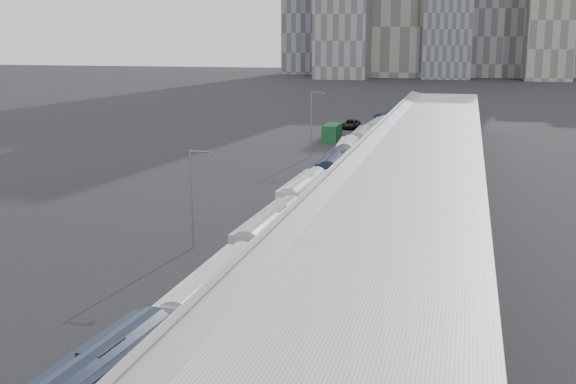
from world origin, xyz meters
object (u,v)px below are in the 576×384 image
(bus_8, at_px, (378,131))
(street_lamp_near, at_px, (193,192))
(bus_3, at_px, (271,238))
(bus_5, at_px, (336,171))
(bus_2, at_px, (213,300))
(bus_6, at_px, (347,156))
(suv, at_px, (351,124))
(shipping_container, at_px, (332,133))
(bus_9, at_px, (385,121))
(street_lamp_far, at_px, (312,120))
(bus_7, at_px, (363,141))
(bus_4, at_px, (304,197))

(bus_8, bearing_deg, street_lamp_near, -93.21)
(bus_3, relative_size, bus_5, 0.94)
(bus_2, relative_size, bus_6, 0.97)
(suv, bearing_deg, shipping_container, -90.73)
(bus_2, bearing_deg, bus_5, 90.99)
(bus_2, bearing_deg, bus_9, 91.05)
(bus_9, xyz_separation_m, street_lamp_near, (-6.45, -84.72, 3.41))
(bus_8, relative_size, street_lamp_far, 1.29)
(bus_2, distance_m, shipping_container, 81.14)
(street_lamp_far, height_order, suv, street_lamp_far)
(bus_2, relative_size, bus_9, 1.02)
(bus_3, bearing_deg, bus_9, 91.86)
(shipping_container, bearing_deg, suv, 87.93)
(bus_2, height_order, bus_7, bus_2)
(bus_6, bearing_deg, bus_5, -90.89)
(shipping_container, bearing_deg, street_lamp_near, -90.09)
(bus_3, bearing_deg, bus_5, 91.60)
(bus_6, bearing_deg, bus_3, -93.39)
(bus_6, xyz_separation_m, suv, (-6.09, 42.14, -0.68))
(street_lamp_far, bearing_deg, bus_7, 49.81)
(suv, bearing_deg, bus_9, 11.89)
(bus_9, xyz_separation_m, street_lamp_far, (-6.70, -36.19, 4.07))
(bus_9, bearing_deg, bus_3, -86.70)
(bus_5, height_order, bus_6, bus_5)
(bus_7, bearing_deg, street_lamp_near, -97.73)
(bus_3, xyz_separation_m, suv, (-6.85, 84.21, -0.72))
(suv, bearing_deg, bus_8, -63.13)
(bus_8, bearing_deg, bus_5, -87.64)
(bus_4, height_order, bus_9, bus_4)
(bus_4, distance_m, bus_7, 41.22)
(bus_9, distance_m, shipping_container, 20.18)
(bus_4, height_order, shipping_container, bus_4)
(bus_4, xyz_separation_m, bus_7, (0.14, 41.22, -0.01))
(bus_2, bearing_deg, bus_6, 91.69)
(bus_8, relative_size, street_lamp_near, 1.49)
(bus_5, bearing_deg, bus_6, 92.20)
(bus_5, xyz_separation_m, bus_9, (-0.40, 55.64, -0.22))
(bus_4, bearing_deg, bus_5, 88.02)
(bus_2, relative_size, bus_8, 0.98)
(bus_4, distance_m, street_lamp_near, 16.46)
(bus_9, relative_size, street_lamp_far, 1.25)
(bus_6, relative_size, street_lamp_far, 1.31)
(bus_8, bearing_deg, suv, 118.62)
(bus_5, xyz_separation_m, suv, (-6.85, 54.38, -0.83))
(street_lamp_near, distance_m, street_lamp_far, 48.54)
(bus_2, height_order, bus_6, bus_6)
(suv, bearing_deg, street_lamp_near, -89.16)
(bus_7, relative_size, shipping_container, 1.94)
(bus_4, distance_m, bus_8, 54.17)
(bus_4, distance_m, shipping_container, 51.25)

